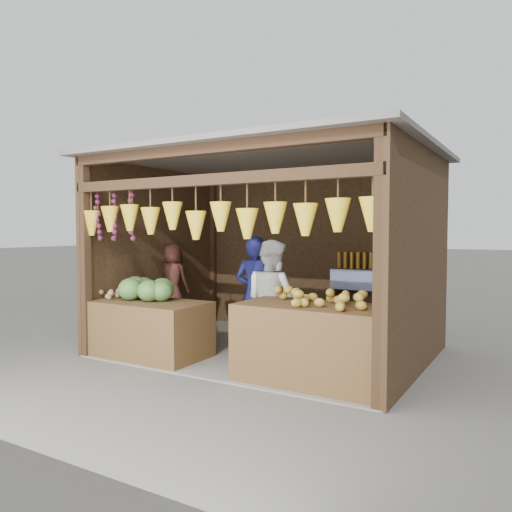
{
  "coord_description": "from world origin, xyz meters",
  "views": [
    {
      "loc": [
        3.24,
        -5.89,
        1.66
      ],
      "look_at": [
        -0.15,
        -0.1,
        1.3
      ],
      "focal_mm": 35.0,
      "sensor_mm": 36.0,
      "label": 1
    }
  ],
  "objects_px": {
    "man_standing": "(256,295)",
    "vendor_seated": "(173,279)",
    "counter_right": "(314,344)",
    "counter_left": "(146,329)",
    "woman_standing": "(272,301)"
  },
  "relations": [
    {
      "from": "man_standing",
      "to": "vendor_seated",
      "type": "relative_size",
      "value": 1.42
    },
    {
      "from": "counter_right",
      "to": "counter_left",
      "type": "bearing_deg",
      "value": -179.05
    },
    {
      "from": "man_standing",
      "to": "vendor_seated",
      "type": "height_order",
      "value": "man_standing"
    },
    {
      "from": "woman_standing",
      "to": "vendor_seated",
      "type": "bearing_deg",
      "value": 5.21
    },
    {
      "from": "counter_left",
      "to": "woman_standing",
      "type": "relative_size",
      "value": 1.06
    },
    {
      "from": "woman_standing",
      "to": "vendor_seated",
      "type": "distance_m",
      "value": 2.21
    },
    {
      "from": "counter_right",
      "to": "woman_standing",
      "type": "distance_m",
      "value": 1.08
    },
    {
      "from": "vendor_seated",
      "to": "counter_right",
      "type": "bearing_deg",
      "value": 155.9
    },
    {
      "from": "man_standing",
      "to": "vendor_seated",
      "type": "xyz_separation_m",
      "value": [
        -1.76,
        0.41,
        0.09
      ]
    },
    {
      "from": "counter_right",
      "to": "woman_standing",
      "type": "xyz_separation_m",
      "value": [
        -0.84,
        0.59,
        0.34
      ]
    },
    {
      "from": "man_standing",
      "to": "woman_standing",
      "type": "distance_m",
      "value": 0.42
    },
    {
      "from": "counter_left",
      "to": "woman_standing",
      "type": "distance_m",
      "value": 1.7
    },
    {
      "from": "counter_right",
      "to": "vendor_seated",
      "type": "height_order",
      "value": "vendor_seated"
    },
    {
      "from": "counter_left",
      "to": "man_standing",
      "type": "xyz_separation_m",
      "value": [
        1.17,
        0.84,
        0.42
      ]
    },
    {
      "from": "vendor_seated",
      "to": "counter_left",
      "type": "bearing_deg",
      "value": 113.36
    }
  ]
}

